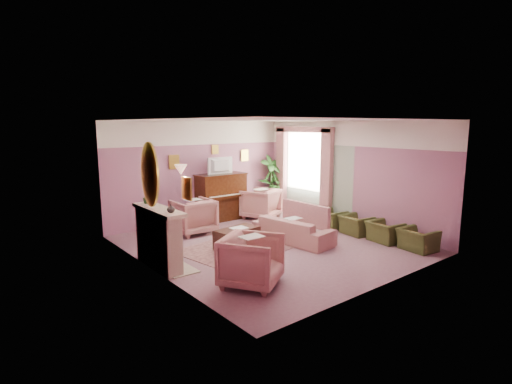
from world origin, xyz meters
TOP-DOWN VIEW (x-y plane):
  - floor at (0.00, 0.00)m, footprint 5.50×6.00m
  - ceiling at (0.00, 0.00)m, footprint 5.50×6.00m
  - wall_back at (0.00, 3.00)m, footprint 5.50×0.02m
  - wall_front at (0.00, -3.00)m, footprint 5.50×0.02m
  - wall_left at (-2.75, 0.00)m, footprint 0.02×6.00m
  - wall_right at (2.75, 0.00)m, footprint 0.02×6.00m
  - picture_rail_band at (0.00, 2.99)m, footprint 5.50×0.01m
  - stripe_panel at (2.73, 1.30)m, footprint 0.01×3.00m
  - fireplace_surround at (-2.59, 0.20)m, footprint 0.30×1.40m
  - fireplace_inset at (-2.49, 0.20)m, footprint 0.18×0.72m
  - fire_ember at (-2.45, 0.20)m, footprint 0.06×0.54m
  - mantel_shelf at (-2.56, 0.20)m, footprint 0.40×1.55m
  - hearth at (-2.39, 0.20)m, footprint 0.55×1.50m
  - mirror_frame at (-2.70, 0.20)m, footprint 0.04×0.72m
  - mirror_glass at (-2.67, 0.20)m, footprint 0.01×0.60m
  - sconce_shade at (-2.62, -0.85)m, footprint 0.20×0.20m
  - piano at (0.50, 2.68)m, footprint 1.40×0.60m
  - piano_keyshelf at (0.50, 2.33)m, footprint 1.30×0.12m
  - piano_keys at (0.50, 2.33)m, footprint 1.20×0.08m
  - piano_top at (0.50, 2.68)m, footprint 1.45×0.65m
  - television at (0.50, 2.63)m, footprint 0.80×0.12m
  - print_back_left at (-0.80, 2.96)m, footprint 0.30×0.03m
  - print_back_right at (1.55, 2.96)m, footprint 0.26×0.03m
  - print_back_mid at (0.50, 2.96)m, footprint 0.22×0.03m
  - print_left_wall at (-2.71, -1.20)m, footprint 0.03×0.28m
  - window_blind at (2.70, 1.55)m, footprint 0.03×1.40m
  - curtain_left at (2.62, 0.63)m, footprint 0.16×0.34m
  - curtain_right at (2.62, 2.47)m, footprint 0.16×0.34m
  - pelmet at (2.62, 1.55)m, footprint 0.16×2.20m
  - mantel_plant at (-2.55, 0.75)m, footprint 0.16×0.16m
  - mantel_vase at (-2.55, -0.30)m, footprint 0.16×0.16m
  - area_rug at (-0.65, 0.21)m, footprint 2.76×2.18m
  - coffee_table at (-0.73, 0.22)m, footprint 1.06×0.64m
  - table_paper at (-0.68, 0.22)m, footprint 0.35×0.28m
  - sofa at (0.58, -0.18)m, footprint 0.65×1.95m
  - sofa_throw at (0.98, -0.18)m, footprint 0.10×1.48m
  - floral_armchair_left at (-0.85, 1.91)m, footprint 0.93×0.93m
  - floral_armchair_right at (1.48, 2.10)m, footprint 0.93×0.93m
  - floral_armchair_front at (-1.74, -1.61)m, footprint 0.93×0.93m
  - olive_chair_a at (2.25, -2.35)m, footprint 0.52×0.74m
  - olive_chair_b at (2.25, -1.53)m, footprint 0.52×0.74m
  - olive_chair_c at (2.25, -0.71)m, footprint 0.52×0.74m
  - olive_chair_d at (2.25, 0.11)m, footprint 0.52×0.74m
  - side_table at (2.35, 2.57)m, footprint 0.52×0.52m
  - side_plant_big at (2.35, 2.57)m, footprint 0.30×0.30m
  - side_plant_small at (2.47, 2.47)m, footprint 0.16×0.16m
  - palm_pot at (2.36, 2.66)m, footprint 0.34×0.34m
  - palm_plant at (2.36, 2.66)m, footprint 0.76×0.76m

SIDE VIEW (x-z plane):
  - floor at x=0.00m, z-range -0.01..0.01m
  - area_rug at x=-0.65m, z-range 0.00..0.01m
  - hearth at x=-2.39m, z-range 0.00..0.02m
  - palm_pot at x=2.36m, z-range 0.00..0.34m
  - fire_ember at x=-2.45m, z-range 0.17..0.27m
  - coffee_table at x=-0.73m, z-range 0.00..0.45m
  - olive_chair_a at x=2.25m, z-range 0.00..0.64m
  - olive_chair_b at x=2.25m, z-range 0.00..0.64m
  - olive_chair_c at x=2.25m, z-range 0.00..0.64m
  - olive_chair_d at x=2.25m, z-range 0.00..0.64m
  - side_table at x=2.35m, z-range 0.00..0.70m
  - sofa at x=0.58m, z-range 0.00..0.79m
  - fireplace_inset at x=-2.49m, z-range 0.06..0.74m
  - table_paper at x=-0.68m, z-range 0.45..0.46m
  - floral_armchair_left at x=-0.85m, z-range 0.00..0.97m
  - floral_armchair_right at x=1.48m, z-range 0.00..0.97m
  - floral_armchair_front at x=-1.74m, z-range 0.00..0.97m
  - fireplace_surround at x=-2.59m, z-range 0.00..1.10m
  - sofa_throw at x=0.98m, z-range 0.33..0.87m
  - piano at x=0.50m, z-range 0.00..1.30m
  - piano_keyshelf at x=0.50m, z-range 0.69..0.75m
  - piano_keys at x=0.50m, z-range 0.75..0.77m
  - side_plant_small at x=2.47m, z-range 0.70..0.98m
  - side_plant_big at x=2.35m, z-range 0.70..1.04m
  - palm_plant at x=2.36m, z-range 0.34..1.78m
  - stripe_panel at x=2.73m, z-range 0.00..2.15m
  - mantel_shelf at x=-2.56m, z-range 1.09..1.16m
  - mantel_vase at x=-2.55m, z-range 1.15..1.31m
  - mantel_plant at x=-2.55m, z-range 1.15..1.43m
  - curtain_left at x=2.62m, z-range 0.00..2.60m
  - curtain_right at x=2.62m, z-range 0.00..2.60m
  - piano_top at x=0.50m, z-range 1.29..1.33m
  - wall_back at x=0.00m, z-range 0.00..2.80m
  - wall_front at x=0.00m, z-range 0.00..2.80m
  - wall_left at x=-2.75m, z-range 0.00..2.80m
  - wall_right at x=2.75m, z-range 0.00..2.80m
  - television at x=0.50m, z-range 1.36..1.84m
  - window_blind at x=2.70m, z-range 0.80..2.60m
  - print_back_left at x=-0.80m, z-range 1.53..1.91m
  - print_left_wall at x=-2.71m, z-range 1.54..1.90m
  - print_back_right at x=1.55m, z-range 1.61..1.95m
  - mirror_frame at x=-2.70m, z-range 1.20..2.40m
  - mirror_glass at x=-2.67m, z-range 1.27..2.33m
  - sconce_shade at x=-2.62m, z-range 1.90..2.06m
  - print_back_mid at x=0.50m, z-range 1.87..2.13m
  - picture_rail_band at x=0.00m, z-range 2.15..2.80m
  - pelmet at x=2.62m, z-range 2.48..2.64m
  - ceiling at x=0.00m, z-range 2.79..2.80m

